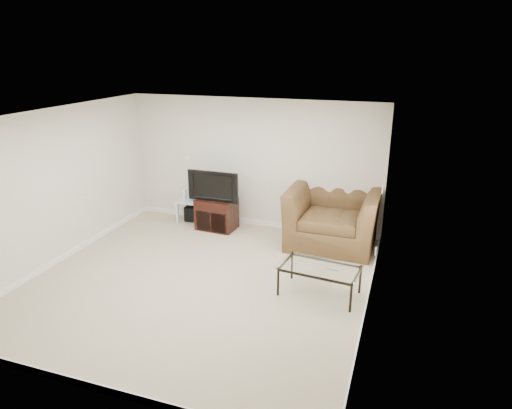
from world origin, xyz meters
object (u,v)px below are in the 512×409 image
(tv_stand, at_px, (217,214))
(television, at_px, (215,185))
(recliner, at_px, (333,208))
(coffee_table, at_px, (319,280))
(side_table, at_px, (192,210))
(subwoofer, at_px, (193,213))

(tv_stand, xyz_separation_m, television, (-0.00, -0.03, 0.60))
(recliner, distance_m, coffee_table, 1.91)
(side_table, bearing_deg, television, -21.46)
(coffee_table, bearing_deg, side_table, 145.94)
(side_table, relative_size, recliner, 0.30)
(recliner, bearing_deg, television, -178.80)
(coffee_table, bearing_deg, recliner, 94.39)
(side_table, bearing_deg, tv_stand, -19.09)
(side_table, distance_m, subwoofer, 0.07)
(subwoofer, relative_size, recliner, 0.19)
(television, distance_m, side_table, 0.98)
(tv_stand, bearing_deg, side_table, 164.60)
(side_table, xyz_separation_m, recliner, (2.92, -0.23, 0.46))
(television, xyz_separation_m, side_table, (-0.66, 0.26, -0.67))
(recliner, xyz_separation_m, coffee_table, (0.14, -1.84, -0.47))
(side_table, height_order, recliner, recliner)
(tv_stand, height_order, recliner, recliner)
(television, height_order, coffee_table, television)
(subwoofer, bearing_deg, recliner, -4.94)
(television, bearing_deg, recliner, 1.32)
(side_table, xyz_separation_m, coffee_table, (3.06, -2.07, -0.01))
(coffee_table, bearing_deg, tv_stand, 142.50)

